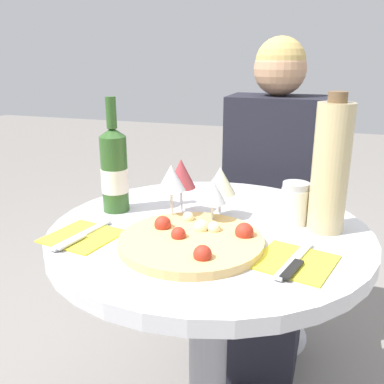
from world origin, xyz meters
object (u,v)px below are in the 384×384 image
Objects in this scene: dining_table at (209,292)px; tall_carafe at (331,168)px; seated_diner at (268,224)px; wine_bottle at (114,170)px; pizza_large at (192,240)px; chair_behind_diner at (272,234)px.

dining_table is 2.39× the size of tall_carafe.
dining_table is 0.65× the size of seated_diner.
seated_diner is 3.94× the size of wine_bottle.
pizza_large is at bearing -145.48° from tall_carafe.
tall_carafe is at bearing 15.01° from dining_table.
chair_behind_diner is at bearing 84.89° from pizza_large.
seated_diner reaches higher than dining_table.
dining_table is 0.89× the size of chair_behind_diner.
chair_behind_diner is 0.73× the size of seated_diner.
dining_table is at bearing 87.35° from pizza_large.
wine_bottle reaches higher than pizza_large.
chair_behind_diner is 0.84m from wine_bottle.
seated_diner is (0.07, 0.55, -0.01)m from dining_table.
seated_diner is 3.73× the size of pizza_large.
chair_behind_diner is at bearing 62.48° from wine_bottle.
tall_carafe is (0.20, -0.47, 0.35)m from seated_diner.
dining_table is 0.44m from tall_carafe.
pizza_large reaches higher than dining_table.
seated_diner is at bearing 83.81° from pizza_large.
wine_bottle is 0.55m from tall_carafe.
tall_carafe is (0.20, -0.62, 0.45)m from chair_behind_diner.
pizza_large is at bearing 83.81° from seated_diner.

